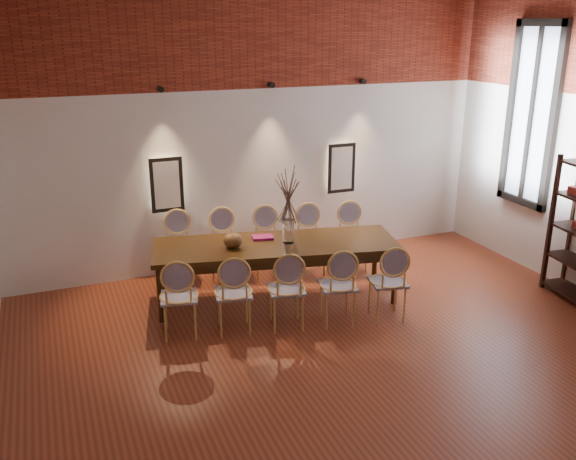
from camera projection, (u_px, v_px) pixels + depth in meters
name	position (u px, v px, depth m)	size (l,w,h in m)	color
floor	(377.00, 383.00, 5.99)	(7.00, 7.00, 0.02)	brown
wall_back	(255.00, 125.00, 8.46)	(7.00, 0.10, 4.00)	silver
brick_band_back	(255.00, 30.00, 7.99)	(7.00, 0.02, 1.50)	maroon
niche_left	(166.00, 184.00, 8.13)	(0.36, 0.06, 0.66)	#FFEAC6
niche_right	(341.00, 168.00, 9.06)	(0.36, 0.06, 0.66)	#FFEAC6
spot_fixture_left	(160.00, 89.00, 7.70)	(0.08, 0.08, 0.10)	black
spot_fixture_mid	(271.00, 85.00, 8.23)	(0.08, 0.08, 0.10)	black
spot_fixture_right	(363.00, 81.00, 8.73)	(0.08, 0.08, 0.10)	black
window_glass	(532.00, 116.00, 8.28)	(0.02, 0.78, 2.38)	silver
window_frame	(531.00, 116.00, 8.27)	(0.08, 0.90, 2.50)	black
window_mullion	(531.00, 116.00, 8.27)	(0.06, 0.06, 2.40)	black
dining_table	(276.00, 271.00, 7.69)	(3.02, 0.97, 0.75)	#361F0A
chair_near_a	(179.00, 297.00, 6.75)	(0.44, 0.44, 0.94)	tan
chair_near_b	(233.00, 293.00, 6.85)	(0.44, 0.44, 0.94)	tan
chair_near_c	(286.00, 289.00, 6.94)	(0.44, 0.44, 0.94)	tan
chair_near_d	(338.00, 285.00, 7.04)	(0.44, 0.44, 0.94)	tan
chair_near_e	(388.00, 282.00, 7.14)	(0.44, 0.44, 0.94)	tan
chair_far_a	(179.00, 249.00, 8.17)	(0.44, 0.44, 0.94)	tan
chair_far_b	(224.00, 246.00, 8.27)	(0.44, 0.44, 0.94)	tan
chair_far_c	(268.00, 243.00, 8.37)	(0.44, 0.44, 0.94)	tan
chair_far_d	(311.00, 241.00, 8.47)	(0.44, 0.44, 0.94)	tan
chair_far_e	(352.00, 238.00, 8.57)	(0.44, 0.44, 0.94)	tan
vase	(288.00, 231.00, 7.54)	(0.14, 0.14, 0.30)	silver
dried_branches	(288.00, 196.00, 7.40)	(0.50, 0.50, 0.70)	brown
bowl	(233.00, 240.00, 7.40)	(0.24, 0.24, 0.18)	brown
book	(263.00, 237.00, 7.73)	(0.26, 0.18, 0.03)	#810F54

